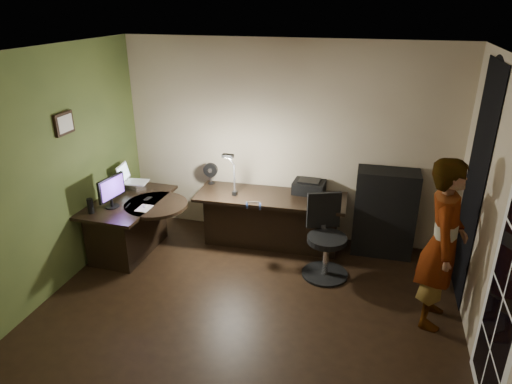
% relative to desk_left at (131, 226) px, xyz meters
% --- Properties ---
extents(floor, '(4.50, 4.00, 0.01)m').
position_rel_desk_left_xyz_m(floor, '(1.83, -0.93, -0.38)').
color(floor, black).
rests_on(floor, ground).
extents(ceiling, '(4.50, 4.00, 0.01)m').
position_rel_desk_left_xyz_m(ceiling, '(1.83, -0.93, 2.33)').
color(ceiling, silver).
rests_on(ceiling, floor).
extents(wall_back, '(4.50, 0.01, 2.70)m').
position_rel_desk_left_xyz_m(wall_back, '(1.83, 1.08, 0.98)').
color(wall_back, tan).
rests_on(wall_back, floor).
extents(wall_front, '(4.50, 0.01, 2.70)m').
position_rel_desk_left_xyz_m(wall_front, '(1.83, -2.93, 0.98)').
color(wall_front, tan).
rests_on(wall_front, floor).
extents(wall_left, '(0.01, 4.00, 2.70)m').
position_rel_desk_left_xyz_m(wall_left, '(-0.42, -0.93, 0.98)').
color(wall_left, tan).
rests_on(wall_left, floor).
extents(wall_right, '(0.01, 4.00, 2.70)m').
position_rel_desk_left_xyz_m(wall_right, '(4.08, -0.93, 0.98)').
color(wall_right, tan).
rests_on(wall_right, floor).
extents(green_wall_overlay, '(0.00, 4.00, 2.70)m').
position_rel_desk_left_xyz_m(green_wall_overlay, '(-0.41, -0.93, 0.98)').
color(green_wall_overlay, '#4C5C2A').
rests_on(green_wall_overlay, floor).
extents(arched_doorway, '(0.01, 0.90, 2.60)m').
position_rel_desk_left_xyz_m(arched_doorway, '(4.07, 0.22, 0.93)').
color(arched_doorway, black).
rests_on(arched_doorway, floor).
extents(french_door, '(0.02, 0.92, 2.10)m').
position_rel_desk_left_xyz_m(french_door, '(4.07, -1.48, 0.68)').
color(french_door, white).
rests_on(french_door, floor).
extents(framed_picture, '(0.04, 0.30, 0.25)m').
position_rel_desk_left_xyz_m(framed_picture, '(-0.39, -0.48, 1.48)').
color(framed_picture, black).
rests_on(framed_picture, wall_left).
extents(desk_left, '(0.82, 1.31, 0.75)m').
position_rel_desk_left_xyz_m(desk_left, '(0.00, 0.00, 0.00)').
color(desk_left, black).
rests_on(desk_left, floor).
extents(desk_right, '(2.00, 0.77, 0.74)m').
position_rel_desk_left_xyz_m(desk_right, '(1.74, 0.64, -0.00)').
color(desk_right, black).
rests_on(desk_right, floor).
extents(cabinet, '(0.78, 0.40, 1.16)m').
position_rel_desk_left_xyz_m(cabinet, '(3.21, 0.85, 0.21)').
color(cabinet, black).
rests_on(cabinet, floor).
extents(laptop_stand, '(0.26, 0.23, 0.09)m').
position_rel_desk_left_xyz_m(laptop_stand, '(-0.10, 0.39, 0.42)').
color(laptop_stand, silver).
rests_on(laptop_stand, desk_left).
extents(laptop, '(0.40, 0.38, 0.24)m').
position_rel_desk_left_xyz_m(laptop, '(-0.10, 0.39, 0.58)').
color(laptop, silver).
rests_on(laptop, laptop_stand).
extents(monitor, '(0.15, 0.45, 0.29)m').
position_rel_desk_left_xyz_m(monitor, '(-0.08, -0.23, 0.52)').
color(monitor, black).
rests_on(monitor, desk_left).
extents(mouse, '(0.08, 0.09, 0.03)m').
position_rel_desk_left_xyz_m(mouse, '(0.32, -0.12, 0.39)').
color(mouse, silver).
rests_on(mouse, desk_left).
extents(phone, '(0.08, 0.13, 0.01)m').
position_rel_desk_left_xyz_m(phone, '(0.22, 0.11, 0.37)').
color(phone, black).
rests_on(phone, desk_left).
extents(pen, '(0.03, 0.15, 0.01)m').
position_rel_desk_left_xyz_m(pen, '(0.09, -0.15, 0.38)').
color(pen, black).
rests_on(pen, desk_left).
extents(speaker, '(0.10, 0.10, 0.19)m').
position_rel_desk_left_xyz_m(speaker, '(-0.23, -0.45, 0.47)').
color(speaker, black).
rests_on(speaker, desk_left).
extents(notepad, '(0.15, 0.21, 0.01)m').
position_rel_desk_left_xyz_m(notepad, '(0.32, -0.17, 0.38)').
color(notepad, silver).
rests_on(notepad, desk_left).
extents(desk_fan, '(0.20, 0.12, 0.31)m').
position_rel_desk_left_xyz_m(desk_fan, '(0.83, 0.85, 0.52)').
color(desk_fan, black).
rests_on(desk_fan, desk_right).
extents(headphones, '(0.23, 0.14, 0.10)m').
position_rel_desk_left_xyz_m(headphones, '(1.63, 0.20, 0.41)').
color(headphones, navy).
rests_on(headphones, desk_right).
extents(printer, '(0.43, 0.34, 0.18)m').
position_rel_desk_left_xyz_m(printer, '(2.21, 0.88, 0.45)').
color(printer, black).
rests_on(printer, desk_right).
extents(desk_lamp, '(0.19, 0.32, 0.69)m').
position_rel_desk_left_xyz_m(desk_lamp, '(1.28, 0.53, 0.71)').
color(desk_lamp, black).
rests_on(desk_lamp, desk_right).
extents(office_chair, '(0.73, 0.73, 1.01)m').
position_rel_desk_left_xyz_m(office_chair, '(2.57, 0.09, 0.13)').
color(office_chair, black).
rests_on(office_chair, floor).
extents(person, '(0.51, 0.69, 1.80)m').
position_rel_desk_left_xyz_m(person, '(3.75, -0.44, 0.53)').
color(person, '#D8A88C').
rests_on(person, floor).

